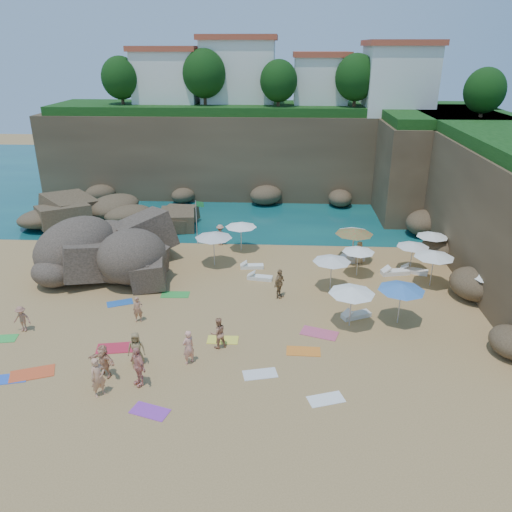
# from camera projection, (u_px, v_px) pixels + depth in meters

# --- Properties ---
(ground) EXTENTS (120.00, 120.00, 0.00)m
(ground) POSITION_uv_depth(u_px,v_px,m) (219.00, 307.00, 28.86)
(ground) COLOR tan
(ground) RESTS_ON ground
(seawater) EXTENTS (120.00, 120.00, 0.00)m
(seawater) POSITION_uv_depth(u_px,v_px,m) (251.00, 180.00, 56.47)
(seawater) COLOR #0C4751
(seawater) RESTS_ON ground
(cliff_back) EXTENTS (44.00, 8.00, 8.00)m
(cliff_back) POSITION_uv_depth(u_px,v_px,m) (268.00, 153.00, 50.22)
(cliff_back) COLOR brown
(cliff_back) RESTS_ON ground
(cliff_right) EXTENTS (8.00, 30.00, 8.00)m
(cliff_right) POSITION_uv_depth(u_px,v_px,m) (511.00, 205.00, 33.73)
(cliff_right) COLOR brown
(cliff_right) RESTS_ON ground
(cliff_corner) EXTENTS (10.00, 12.00, 8.00)m
(cliff_corner) POSITION_uv_depth(u_px,v_px,m) (432.00, 166.00, 44.87)
(cliff_corner) COLOR brown
(cliff_corner) RESTS_ON ground
(rock_promontory) EXTENTS (12.00, 7.00, 2.00)m
(rock_promontory) POSITION_uv_depth(u_px,v_px,m) (117.00, 217.00, 44.13)
(rock_promontory) COLOR brown
(rock_promontory) RESTS_ON ground
(clifftop_buildings) EXTENTS (28.48, 9.48, 7.00)m
(clifftop_buildings) POSITION_uv_depth(u_px,v_px,m) (279.00, 77.00, 48.10)
(clifftop_buildings) COLOR white
(clifftop_buildings) RESTS_ON cliff_back
(clifftop_trees) EXTENTS (35.60, 23.82, 4.40)m
(clifftop_trees) POSITION_uv_depth(u_px,v_px,m) (299.00, 81.00, 42.22)
(clifftop_trees) COLOR #11380F
(clifftop_trees) RESTS_ON ground
(marina_masts) EXTENTS (3.10, 0.10, 6.00)m
(marina_masts) POSITION_uv_depth(u_px,v_px,m) (105.00, 152.00, 56.13)
(marina_masts) COLOR white
(marina_masts) RESTS_ON ground
(rock_outcrop) EXTENTS (10.04, 8.34, 3.53)m
(rock_outcrop) POSITION_uv_depth(u_px,v_px,m) (122.00, 276.00, 32.74)
(rock_outcrop) COLOR brown
(rock_outcrop) RESTS_ON ground
(flag_pole) EXTENTS (0.65, 0.25, 3.41)m
(flag_pole) POSITION_uv_depth(u_px,v_px,m) (198.00, 217.00, 37.32)
(flag_pole) COLOR silver
(flag_pole) RESTS_ON ground
(parasol_0) EXTENTS (2.54, 2.54, 2.40)m
(parasol_0) POSITION_uv_depth(u_px,v_px,m) (214.00, 235.00, 33.57)
(parasol_0) COLOR silver
(parasol_0) RESTS_ON ground
(parasol_1) EXTENTS (2.30, 2.30, 2.17)m
(parasol_1) POSITION_uv_depth(u_px,v_px,m) (241.00, 225.00, 36.18)
(parasol_1) COLOR silver
(parasol_1) RESTS_ON ground
(parasol_2) EXTENTS (2.15, 2.15, 2.03)m
(parasol_2) POSITION_uv_depth(u_px,v_px,m) (413.00, 245.00, 32.90)
(parasol_2) COLOR silver
(parasol_2) RESTS_ON ground
(parasol_3) EXTENTS (2.18, 2.18, 2.06)m
(parasol_3) POSITION_uv_depth(u_px,v_px,m) (433.00, 234.00, 34.59)
(parasol_3) COLOR silver
(parasol_3) RESTS_ON ground
(parasol_4) EXTENTS (2.05, 2.05, 1.94)m
(parasol_4) POSITION_uv_depth(u_px,v_px,m) (489.00, 275.00, 28.73)
(parasol_4) COLOR silver
(parasol_4) RESTS_ON ground
(parasol_5) EXTENTS (2.43, 2.43, 2.30)m
(parasol_5) POSITION_uv_depth(u_px,v_px,m) (354.00, 230.00, 34.69)
(parasol_5) COLOR silver
(parasol_5) RESTS_ON ground
(parasol_6) EXTENTS (2.62, 2.62, 2.48)m
(parasol_6) POSITION_uv_depth(u_px,v_px,m) (354.00, 231.00, 34.07)
(parasol_6) COLOR silver
(parasol_6) RESTS_ON ground
(parasol_7) EXTENTS (2.46, 2.46, 2.33)m
(parasol_7) POSITION_uv_depth(u_px,v_px,m) (434.00, 254.00, 30.65)
(parasol_7) COLOR silver
(parasol_7) RESTS_ON ground
(parasol_8) EXTENTS (2.11, 2.11, 1.99)m
(parasol_8) POSITION_uv_depth(u_px,v_px,m) (359.00, 250.00, 32.18)
(parasol_8) COLOR silver
(parasol_8) RESTS_ON ground
(parasol_9) EXTENTS (2.46, 2.46, 2.32)m
(parasol_9) POSITION_uv_depth(u_px,v_px,m) (352.00, 290.00, 26.12)
(parasol_9) COLOR silver
(parasol_9) RESTS_ON ground
(parasol_10) EXTENTS (2.50, 2.50, 2.36)m
(parasol_10) POSITION_uv_depth(u_px,v_px,m) (402.00, 287.00, 26.40)
(parasol_10) COLOR silver
(parasol_10) RESTS_ON ground
(parasol_11) EXTENTS (2.34, 2.34, 2.21)m
(parasol_11) POSITION_uv_depth(u_px,v_px,m) (332.00, 259.00, 30.25)
(parasol_11) COLOR silver
(parasol_11) RESTS_ON ground
(lounger_0) EXTENTS (2.06, 1.47, 0.31)m
(lounger_0) POSITION_uv_depth(u_px,v_px,m) (350.00, 260.00, 34.84)
(lounger_0) COLOR silver
(lounger_0) RESTS_ON ground
(lounger_1) EXTENTS (1.61, 0.67, 0.24)m
(lounger_1) POSITION_uv_depth(u_px,v_px,m) (252.00, 266.00, 33.90)
(lounger_1) COLOR white
(lounger_1) RESTS_ON ground
(lounger_2) EXTENTS (1.93, 0.97, 0.29)m
(lounger_2) POSITION_uv_depth(u_px,v_px,m) (395.00, 272.00, 32.97)
(lounger_2) COLOR white
(lounger_2) RESTS_ON ground
(lounger_3) EXTENTS (1.68, 0.78, 0.25)m
(lounger_3) POSITION_uv_depth(u_px,v_px,m) (260.00, 278.00, 32.24)
(lounger_3) COLOR white
(lounger_3) RESTS_ON ground
(lounger_4) EXTENTS (1.85, 1.17, 0.27)m
(lounger_4) POSITION_uv_depth(u_px,v_px,m) (414.00, 271.00, 33.19)
(lounger_4) COLOR white
(lounger_4) RESTS_ON ground
(lounger_5) EXTENTS (1.74, 1.18, 0.26)m
(lounger_5) POSITION_uv_depth(u_px,v_px,m) (356.00, 315.00, 27.72)
(lounger_5) COLOR silver
(lounger_5) RESTS_ON ground
(towel_0) EXTENTS (1.72, 1.16, 0.03)m
(towel_0) POSITION_uv_depth(u_px,v_px,m) (9.00, 379.00, 22.60)
(towel_0) COLOR blue
(towel_0) RESTS_ON ground
(towel_2) EXTENTS (2.15, 1.59, 0.03)m
(towel_2) POSITION_uv_depth(u_px,v_px,m) (32.00, 374.00, 22.96)
(towel_2) COLOR #E64F24
(towel_2) RESTS_ON ground
(towel_3) EXTENTS (1.69, 1.04, 0.03)m
(towel_3) POSITION_uv_depth(u_px,v_px,m) (1.00, 339.00, 25.69)
(towel_3) COLOR green
(towel_3) RESTS_ON ground
(towel_4) EXTENTS (1.59, 0.80, 0.03)m
(towel_4) POSITION_uv_depth(u_px,v_px,m) (223.00, 340.00, 25.61)
(towel_4) COLOR #FDF242
(towel_4) RESTS_ON ground
(towel_5) EXTENTS (1.70, 1.12, 0.03)m
(towel_5) POSITION_uv_depth(u_px,v_px,m) (260.00, 374.00, 22.93)
(towel_5) COLOR white
(towel_5) RESTS_ON ground
(towel_6) EXTENTS (1.75, 1.23, 0.03)m
(towel_6) POSITION_uv_depth(u_px,v_px,m) (150.00, 411.00, 20.59)
(towel_6) COLOR purple
(towel_6) RESTS_ON ground
(towel_7) EXTENTS (2.08, 1.29, 0.03)m
(towel_7) POSITION_uv_depth(u_px,v_px,m) (116.00, 348.00, 24.91)
(towel_7) COLOR red
(towel_7) RESTS_ON ground
(towel_8) EXTENTS (1.65, 1.27, 0.03)m
(towel_8) POSITION_uv_depth(u_px,v_px,m) (120.00, 303.00, 29.30)
(towel_8) COLOR blue
(towel_8) RESTS_ON ground
(towel_9) EXTENTS (2.11, 1.51, 0.03)m
(towel_9) POSITION_uv_depth(u_px,v_px,m) (319.00, 333.00, 26.20)
(towel_9) COLOR #CA4E71
(towel_9) RESTS_ON ground
(towel_10) EXTENTS (1.70, 0.89, 0.03)m
(towel_10) POSITION_uv_depth(u_px,v_px,m) (303.00, 351.00, 24.65)
(towel_10) COLOR orange
(towel_10) RESTS_ON ground
(towel_11) EXTENTS (1.73, 0.91, 0.03)m
(towel_11) POSITION_uv_depth(u_px,v_px,m) (175.00, 295.00, 30.27)
(towel_11) COLOR green
(towel_11) RESTS_ON ground
(towel_13) EXTENTS (1.70, 1.22, 0.03)m
(towel_13) POSITION_uv_depth(u_px,v_px,m) (326.00, 399.00, 21.29)
(towel_13) COLOR white
(towel_13) RESTS_ON ground
(person_stand_0) EXTENTS (0.78, 0.79, 1.84)m
(person_stand_0) POSITION_uv_depth(u_px,v_px,m) (98.00, 377.00, 21.23)
(person_stand_0) COLOR tan
(person_stand_0) RESTS_ON ground
(person_stand_1) EXTENTS (1.00, 0.93, 1.65)m
(person_stand_1) POSITION_uv_depth(u_px,v_px,m) (218.00, 333.00, 24.70)
(person_stand_1) COLOR tan
(person_stand_1) RESTS_ON ground
(person_stand_2) EXTENTS (1.10, 0.60, 1.61)m
(person_stand_2) POSITION_uv_depth(u_px,v_px,m) (220.00, 235.00, 37.64)
(person_stand_2) COLOR tan
(person_stand_2) RESTS_ON ground
(person_stand_3) EXTENTS (0.91, 1.15, 1.82)m
(person_stand_3) POSITION_uv_depth(u_px,v_px,m) (279.00, 284.00, 29.64)
(person_stand_3) COLOR #9D7A4E
(person_stand_3) RESTS_ON ground
(person_stand_4) EXTENTS (0.87, 0.63, 1.61)m
(person_stand_4) POSITION_uv_depth(u_px,v_px,m) (359.00, 253.00, 34.40)
(person_stand_4) COLOR tan
(person_stand_4) RESTS_ON ground
(person_stand_5) EXTENTS (1.78, 0.84, 1.85)m
(person_stand_5) POSITION_uv_depth(u_px,v_px,m) (128.00, 238.00, 36.66)
(person_stand_5) COLOR tan
(person_stand_5) RESTS_ON ground
(person_stand_6) EXTENTS (0.74, 0.75, 1.75)m
(person_stand_6) POSITION_uv_depth(u_px,v_px,m) (188.00, 347.00, 23.44)
(person_stand_6) COLOR #F6A48B
(person_stand_6) RESTS_ON ground
(person_lie_0) EXTENTS (0.98, 1.46, 0.38)m
(person_lie_0) POSITION_uv_depth(u_px,v_px,m) (24.00, 328.00, 26.35)
(person_lie_0) COLOR #A76B53
(person_lie_0) RESTS_ON ground
(person_lie_1) EXTENTS (2.09, 2.13, 0.46)m
(person_lie_1) POSITION_uv_depth(u_px,v_px,m) (139.00, 380.00, 22.16)
(person_lie_1) COLOR #E89784
(person_lie_1) RESTS_ON ground
(person_lie_2) EXTENTS (1.06, 1.77, 0.44)m
(person_lie_2) POSITION_uv_depth(u_px,v_px,m) (138.00, 360.00, 23.57)
(person_lie_2) COLOR olive
(person_lie_2) RESTS_ON ground
(person_lie_3) EXTENTS (1.98, 2.04, 0.42)m
(person_lie_3) POSITION_uv_depth(u_px,v_px,m) (105.00, 372.00, 22.74)
(person_lie_3) COLOR tan
(person_lie_3) RESTS_ON ground
(person_lie_4) EXTENTS (0.84, 1.51, 0.34)m
(person_lie_4) POSITION_uv_depth(u_px,v_px,m) (139.00, 319.00, 27.30)
(person_lie_4) COLOR #AB7555
(person_lie_4) RESTS_ON ground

